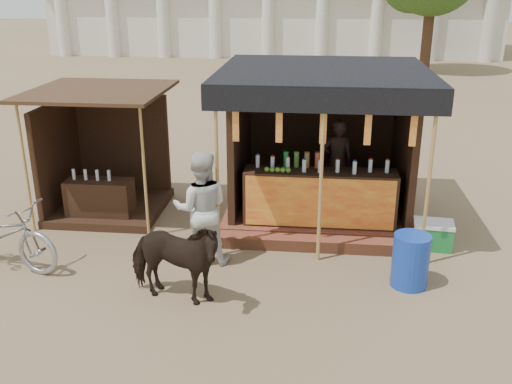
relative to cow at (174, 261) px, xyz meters
The scene contains 8 objects.
ground 1.15m from the cow, ahead, with size 120.00×120.00×0.00m, color #846B4C.
main_stall 3.85m from the cow, 58.92° to the left, with size 3.60×3.61×2.78m.
secondary_stall 3.86m from the cow, 124.89° to the left, with size 2.40×2.40×2.38m.
cow is the anchor object (origin of this frame).
motorbike 2.99m from the cow, 165.78° to the left, with size 0.73×2.09×1.10m, color #9C9DA4.
bystander 1.28m from the cow, 83.33° to the left, with size 0.88×0.68×1.81m, color silver.
blue_barrel 3.39m from the cow, 13.73° to the left, with size 0.53×0.53×0.80m, color #153AA3.
cooler 4.43m from the cow, 28.97° to the left, with size 0.68×0.51×0.46m.
Camera 1 is at (0.89, -6.69, 4.20)m, focal length 40.00 mm.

